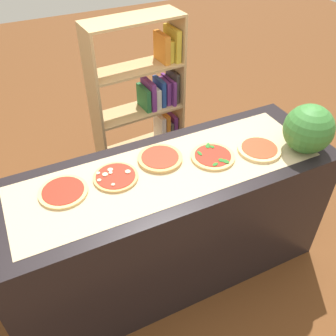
% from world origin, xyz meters
% --- Properties ---
extents(ground_plane, '(12.00, 12.00, 0.00)m').
position_xyz_m(ground_plane, '(0.00, 0.00, 0.00)').
color(ground_plane, brown).
extents(counter, '(2.04, 0.69, 0.92)m').
position_xyz_m(counter, '(0.00, 0.00, 0.46)').
color(counter, black).
rests_on(counter, ground_plane).
extents(parchment_paper, '(1.78, 0.53, 0.00)m').
position_xyz_m(parchment_paper, '(0.00, 0.00, 0.92)').
color(parchment_paper, tan).
rests_on(parchment_paper, counter).
extents(pizza_plain_0, '(0.26, 0.26, 0.02)m').
position_xyz_m(pizza_plain_0, '(-0.58, 0.08, 0.93)').
color(pizza_plain_0, '#DBB26B').
rests_on(pizza_plain_0, parchment_paper).
extents(pizza_mushroom_1, '(0.25, 0.25, 0.02)m').
position_xyz_m(pizza_mushroom_1, '(-0.29, 0.07, 0.93)').
color(pizza_mushroom_1, tan).
rests_on(pizza_mushroom_1, parchment_paper).
extents(pizza_plain_2, '(0.26, 0.26, 0.02)m').
position_xyz_m(pizza_plain_2, '(0.00, 0.11, 0.93)').
color(pizza_plain_2, tan).
rests_on(pizza_plain_2, parchment_paper).
extents(pizza_spinach_3, '(0.26, 0.26, 0.02)m').
position_xyz_m(pizza_spinach_3, '(0.29, -0.01, 0.93)').
color(pizza_spinach_3, '#DBB26B').
rests_on(pizza_spinach_3, parchment_paper).
extents(pizza_plain_4, '(0.26, 0.26, 0.02)m').
position_xyz_m(pizza_plain_4, '(0.58, -0.07, 0.93)').
color(pizza_plain_4, '#E5C17F').
rests_on(pizza_plain_4, parchment_paper).
extents(watermelon, '(0.30, 0.30, 0.30)m').
position_xyz_m(watermelon, '(0.83, -0.17, 1.06)').
color(watermelon, '#387A33').
rests_on(watermelon, counter).
extents(bookshelf, '(0.74, 0.32, 1.46)m').
position_xyz_m(bookshelf, '(0.30, 0.98, 0.69)').
color(bookshelf, tan).
rests_on(bookshelf, ground_plane).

